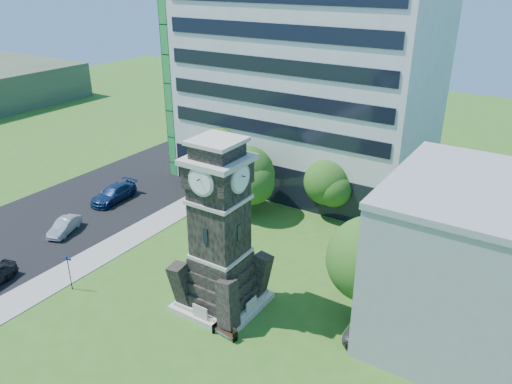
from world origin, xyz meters
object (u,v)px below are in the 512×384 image
Objects in this scene: car_street_mid at (65,226)px; street_sign at (69,269)px; car_street_north at (114,194)px; park_bench at (225,330)px; car_east_lot at (379,345)px; clock_tower at (220,239)px.

car_street_mid is 1.40× the size of street_sign.
car_street_north is 3.09× the size of park_bench.
park_bench is at bearing 115.38° from car_east_lot.
street_sign reaches higher than car_street_north.
car_street_north reaches higher than park_bench.
car_street_north reaches higher than car_street_mid.
street_sign is at bearing -55.73° from car_street_mid.
car_street_north is at bearing 157.91° from clock_tower.
clock_tower is at bearing -23.23° from car_street_mid.
street_sign reaches higher than park_bench.
clock_tower reaches higher than street_sign.
street_sign is at bearing -164.90° from park_bench.
car_street_north is at bearing 80.77° from car_street_mid.
car_street_mid is 29.11m from car_east_lot.
car_east_lot is at bearing -0.91° from street_sign.
car_street_north is 1.94× the size of street_sign.
clock_tower is at bearing 135.95° from park_bench.
park_bench is (-8.85, -3.90, -0.14)m from car_east_lot.
car_east_lot is at bearing 30.07° from park_bench.
car_street_mid is at bearing 176.72° from park_bench.
park_bench is at bearing -29.87° from car_street_north.
street_sign is at bearing 106.87° from car_east_lot.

